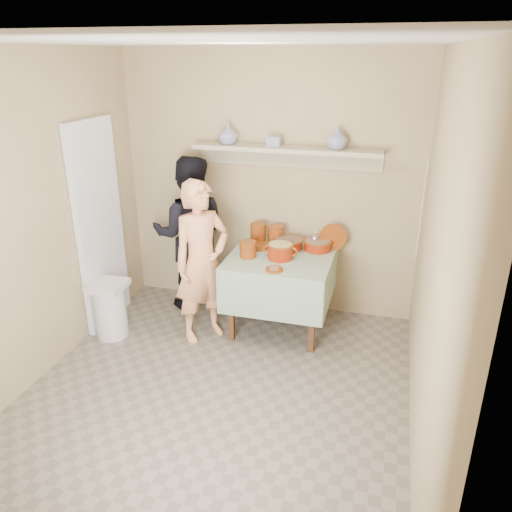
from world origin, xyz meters
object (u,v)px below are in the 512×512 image
(person_cook, at_px, (202,262))
(cazuela_rice, at_px, (280,250))
(trash_bin, at_px, (110,309))
(person_helper, at_px, (191,234))
(serving_table, at_px, (281,267))

(person_cook, xyz_separation_m, cazuela_rice, (0.66, 0.29, 0.08))
(trash_bin, bearing_deg, person_helper, 57.64)
(person_cook, height_order, serving_table, person_cook)
(trash_bin, bearing_deg, person_cook, 15.80)
(person_cook, height_order, cazuela_rice, person_cook)
(person_helper, relative_size, serving_table, 1.66)
(person_cook, xyz_separation_m, serving_table, (0.66, 0.37, -0.12))
(cazuela_rice, bearing_deg, trash_bin, -160.55)
(trash_bin, bearing_deg, cazuela_rice, 19.45)
(person_helper, distance_m, trash_bin, 1.09)
(person_cook, xyz_separation_m, trash_bin, (-0.86, -0.24, -0.48))
(cazuela_rice, height_order, trash_bin, cazuela_rice)
(serving_table, xyz_separation_m, trash_bin, (-1.52, -0.61, -0.36))
(person_cook, bearing_deg, cazuela_rice, -26.47)
(serving_table, bearing_deg, person_cook, -150.54)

